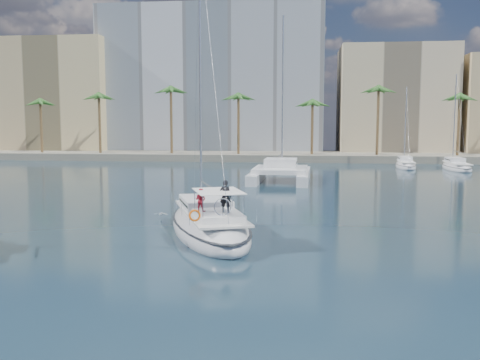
# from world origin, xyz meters

# --- Properties ---
(ground) EXTENTS (160.00, 160.00, 0.00)m
(ground) POSITION_xyz_m (0.00, 0.00, 0.00)
(ground) COLOR black
(ground) RESTS_ON ground
(quay) EXTENTS (120.00, 14.00, 1.20)m
(quay) POSITION_xyz_m (0.00, 61.00, 0.60)
(quay) COLOR gray
(quay) RESTS_ON ground
(building_modern) EXTENTS (42.00, 16.00, 28.00)m
(building_modern) POSITION_xyz_m (-12.00, 73.00, 14.00)
(building_modern) COLOR silver
(building_modern) RESTS_ON ground
(building_tan_left) EXTENTS (22.00, 14.00, 22.00)m
(building_tan_left) POSITION_xyz_m (-42.00, 69.00, 11.00)
(building_tan_left) COLOR tan
(building_tan_left) RESTS_ON ground
(building_beige) EXTENTS (20.00, 14.00, 20.00)m
(building_beige) POSITION_xyz_m (22.00, 70.00, 10.00)
(building_beige) COLOR #C3AE8C
(building_beige) RESTS_ON ground
(palm_left) EXTENTS (3.60, 3.60, 12.30)m
(palm_left) POSITION_xyz_m (-34.00, 57.00, 10.28)
(palm_left) COLOR brown
(palm_left) RESTS_ON ground
(palm_centre) EXTENTS (3.60, 3.60, 12.30)m
(palm_centre) POSITION_xyz_m (0.00, 57.00, 10.28)
(palm_centre) COLOR brown
(palm_centre) RESTS_ON ground
(main_sloop) EXTENTS (8.36, 13.60, 19.25)m
(main_sloop) POSITION_xyz_m (-0.59, -0.33, 0.57)
(main_sloop) COLOR silver
(main_sloop) RESTS_ON ground
(catamaran) EXTENTS (6.92, 13.13, 18.70)m
(catamaran) POSITION_xyz_m (2.70, 28.78, 1.17)
(catamaran) COLOR silver
(catamaran) RESTS_ON ground
(seagull) EXTENTS (1.00, 0.43, 0.18)m
(seagull) POSITION_xyz_m (-4.86, 4.56, 0.30)
(seagull) COLOR silver
(seagull) RESTS_ON ground
(moored_yacht_a) EXTENTS (3.37, 9.52, 11.90)m
(moored_yacht_a) POSITION_xyz_m (20.00, 47.00, 0.00)
(moored_yacht_a) COLOR silver
(moored_yacht_a) RESTS_ON ground
(moored_yacht_b) EXTENTS (3.32, 10.83, 13.72)m
(moored_yacht_b) POSITION_xyz_m (26.50, 45.00, 0.00)
(moored_yacht_b) COLOR silver
(moored_yacht_b) RESTS_ON ground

